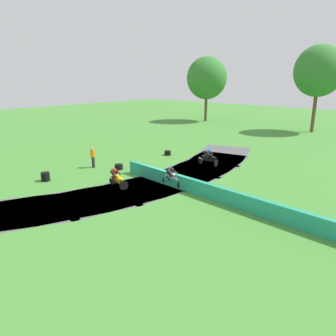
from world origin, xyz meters
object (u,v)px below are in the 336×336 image
tire_stack_mid_a (119,167)px  tire_stack_mid_b (168,153)px  track_marshal (93,157)px  motorcycle_lead_yellow (117,178)px  tire_stack_near (45,177)px  motorcycle_trailing_black (209,158)px  motorcycle_chase_white (173,177)px

tire_stack_mid_a → tire_stack_mid_b: same height
track_marshal → tire_stack_mid_a: bearing=28.1°
motorcycle_lead_yellow → tire_stack_mid_b: size_ratio=2.92×
motorcycle_lead_yellow → tire_stack_near: bearing=-152.6°
motorcycle_trailing_black → tire_stack_near: motorcycle_trailing_black is taller
tire_stack_near → track_marshal: (-0.37, 4.19, 0.52)m
motorcycle_chase_white → tire_stack_mid_b: motorcycle_chase_white is taller
tire_stack_mid_a → track_marshal: (-1.89, -1.01, 0.62)m
motorcycle_lead_yellow → tire_stack_mid_b: bearing=112.2°
tire_stack_mid_a → track_marshal: bearing=-151.9°
tire_stack_near → motorcycle_chase_white: bearing=34.4°
motorcycle_lead_yellow → tire_stack_mid_a: size_ratio=2.70×
motorcycle_chase_white → motorcycle_trailing_black: (-1.28, 5.78, 0.03)m
tire_stack_near → track_marshal: size_ratio=0.37×
motorcycle_trailing_black → tire_stack_near: bearing=-119.2°
motorcycle_trailing_black → track_marshal: bearing=-134.1°
tire_stack_near → tire_stack_mid_a: tire_stack_near is taller
motorcycle_trailing_black → track_marshal: (-6.38, -6.58, 0.16)m
motorcycle_chase_white → track_marshal: size_ratio=1.04×
tire_stack_near → tire_stack_mid_a: bearing=73.8°
motorcycle_lead_yellow → tire_stack_near: size_ratio=2.83×
motorcycle_lead_yellow → tire_stack_mid_a: motorcycle_lead_yellow is taller
track_marshal → motorcycle_trailing_black: bearing=45.9°
motorcycle_chase_white → track_marshal: 7.70m
motorcycle_trailing_black → tire_stack_mid_a: (-4.50, -5.57, -0.46)m
tire_stack_near → tire_stack_mid_b: tire_stack_near is taller
motorcycle_lead_yellow → motorcycle_chase_white: 3.60m
motorcycle_chase_white → tire_stack_mid_b: 8.71m
motorcycle_lead_yellow → motorcycle_chase_white: (2.55, 2.53, 0.01)m
tire_stack_mid_a → motorcycle_chase_white: bearing=-2.1°
tire_stack_near → tire_stack_mid_b: bearing=84.0°
motorcycle_trailing_black → tire_stack_near: size_ratio=2.80×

